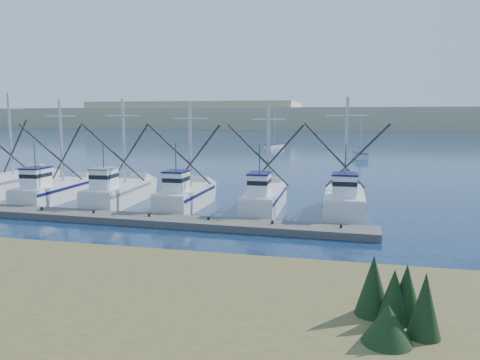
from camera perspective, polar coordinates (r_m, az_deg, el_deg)
name	(u,v)px	position (r m, az deg, el deg)	size (l,w,h in m)	color
ground	(234,256)	(23.21, -0.70, -9.28)	(500.00, 500.00, 0.00)	#0C1D37
floating_dock	(121,218)	(31.45, -14.30, -4.52)	(32.47, 2.16, 0.43)	#5F5A55
dune_ridge	(340,119)	(231.58, 12.05, 7.34)	(360.00, 60.00, 10.00)	tan
trawler_fleet	(142,193)	(36.20, -11.91, -1.59)	(30.89, 9.24, 8.72)	silver
sailboat_near	(360,155)	(76.31, 14.43, 2.92)	(2.37, 5.95, 8.10)	silver
sailboat_far	(274,146)	(94.94, 4.20, 4.11)	(3.52, 5.53, 8.10)	silver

